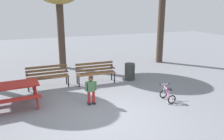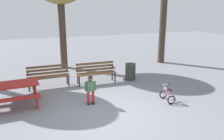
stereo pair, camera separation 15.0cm
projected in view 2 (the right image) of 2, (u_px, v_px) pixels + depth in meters
ground at (106, 117)px, 6.72m from camera, size 36.00×36.00×0.00m
picnic_table at (8, 89)px, 7.27m from camera, size 1.89×1.47×0.79m
park_bench_far_left at (48, 74)px, 9.11m from camera, size 1.61×0.50×0.85m
park_bench_left at (96, 71)px, 9.59m from camera, size 1.61×0.48×0.85m
child_standing at (90, 87)px, 7.48m from camera, size 0.38×0.17×0.99m
kids_bicycle at (167, 96)px, 7.80m from camera, size 0.39×0.57×0.54m
trash_bin at (130, 72)px, 10.03m from camera, size 0.44×0.44×0.72m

